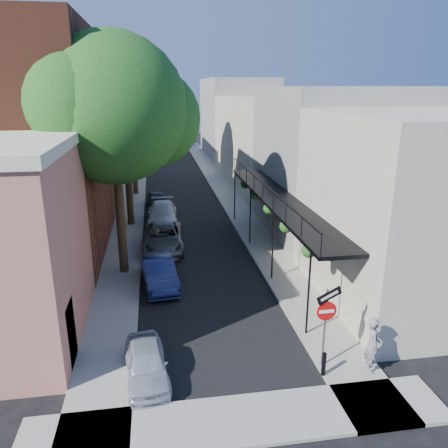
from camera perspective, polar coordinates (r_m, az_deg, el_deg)
name	(u,v)px	position (r m, az deg, el deg)	size (l,w,h in m)	color
ground	(234,398)	(14.17, 1.32, -21.80)	(160.00, 160.00, 0.00)	black
road_surface	(178,186)	(41.80, -6.06, 5.00)	(6.00, 64.00, 0.01)	black
sidewalk_left	(135,187)	(41.79, -11.57, 4.82)	(2.00, 64.00, 0.12)	gray
sidewalk_right	(219,184)	(42.17, -0.61, 5.29)	(2.00, 64.00, 0.12)	gray
sidewalk_cross	(240,421)	(13.38, 2.16, -24.27)	(12.00, 2.00, 0.12)	gray
buildings_left	(68,136)	(40.41, -19.71, 10.76)	(10.10, 59.10, 12.00)	#C16C63
buildings_right	(273,137)	(41.99, 6.36, 11.17)	(9.80, 55.00, 10.00)	beige
sign_post	(326,314)	(14.59, 13.21, -11.39)	(0.89, 0.17, 2.99)	#595B60
bollard	(324,364)	(14.96, 12.90, -17.41)	(0.14, 0.14, 0.80)	black
oak_near	(123,112)	(21.11, -13.07, 14.09)	(7.48, 6.80, 11.42)	#312113
oak_mid	(131,118)	(29.10, -12.09, 13.35)	(6.60, 6.00, 10.20)	#312113
oak_far	(136,96)	(38.08, -11.48, 16.08)	(7.70, 7.00, 11.90)	#312113
parked_car_a	(146,363)	(14.80, -10.13, -17.47)	(1.31, 3.26, 1.11)	#AEB4C0
parked_car_b	(159,272)	(20.78, -8.50, -6.26)	(1.42, 4.06, 1.34)	#171E49
parked_car_c	(163,238)	(25.25, -7.92, -1.83)	(2.28, 4.95, 1.38)	#53555B
parked_car_d	(163,213)	(30.16, -8.03, 1.38)	(1.93, 4.74, 1.38)	silver
parked_car_e	(157,200)	(34.41, -8.75, 3.16)	(1.36, 3.39, 1.15)	black
pedestrian	(372,345)	(15.28, 18.82, -14.69)	(0.69, 0.45, 1.90)	slate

